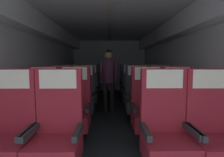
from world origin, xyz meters
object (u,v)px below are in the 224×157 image
Objects in this scene: seat_e_left_window at (76,86)px; seat_e_right_window at (128,86)px; seat_a_left_window at (9,135)px; seat_c_right_aisle at (161,98)px; seat_b_right_window at (148,110)px; seat_a_right_aisle at (213,134)px; seat_b_left_aisle at (74,110)px; seat_d_left_aisle at (88,91)px; seat_e_left_aisle at (92,86)px; seat_e_right_aisle at (143,86)px; seat_c_left_aisle at (83,98)px; seat_c_left_window at (60,98)px; seat_b_left_window at (43,111)px; seat_d_right_aisle at (150,91)px; seat_a_right_window at (166,134)px; seat_c_right_window at (137,98)px; seat_d_right_window at (132,91)px; seat_a_left_aisle at (57,135)px; seat_d_left_window at (69,91)px; seat_b_right_aisle at (178,110)px; flight_attendant at (109,74)px.

seat_e_left_window is 1.00× the size of seat_e_right_window.
seat_a_left_window is 2.80m from seat_c_right_aisle.
seat_b_right_window is at bearing 28.65° from seat_a_left_window.
seat_b_left_aisle is at bearing 149.78° from seat_a_right_aisle.
seat_d_left_aisle is 0.94m from seat_e_left_aisle.
seat_c_right_aisle is 1.85m from seat_e_right_aisle.
seat_c_left_aisle is at bearing 90.13° from seat_b_left_aisle.
seat_b_left_window is at bearing -89.97° from seat_c_left_window.
seat_e_left_window is 2.10m from seat_e_right_aisle.
seat_d_right_aisle is at bearing 52.52° from seat_a_left_window.
seat_b_left_aisle is at bearing 61.82° from seat_a_left_window.
seat_a_right_window is 2.81m from seat_d_right_aisle.
seat_e_right_aisle is (1.61, 0.92, 0.00)m from seat_d_left_aisle.
seat_c_left_window is 1.84m from seat_e_left_window.
seat_c_right_aisle and seat_e_right_aisle have the same top height.
seat_a_left_window is 3.69m from seat_e_left_window.
seat_b_left_aisle is at bearing -80.11° from seat_e_left_window.
seat_b_left_aisle is 1.45m from seat_c_right_window.
seat_d_right_window is at bearing 117.65° from seat_c_right_aisle.
seat_a_right_aisle is 4.06m from seat_e_left_aisle.
seat_a_left_aisle is 1.00× the size of seat_d_right_aisle.
seat_c_left_aisle is at bearing -131.66° from seat_e_right_aisle.
seat_c_left_aisle is 1.00× the size of seat_d_left_aisle.
seat_c_right_window is at bearing -58.74° from seat_e_left_aisle.
seat_d_left_window is (-1.63, 0.93, 0.00)m from seat_c_right_window.
seat_d_right_aisle is (-0.01, 1.85, 0.00)m from seat_b_right_aisle.
seat_c_left_window is at bearing -89.50° from seat_d_left_window.
seat_c_right_aisle is at bearing -23.85° from seat_d_left_window.
seat_b_left_aisle is 1.83m from seat_d_left_aisle.
seat_c_left_aisle is 1.00× the size of seat_d_right_aisle.
seat_a_right_aisle is 1.00× the size of seat_d_left_window.
seat_c_left_window and seat_e_right_aisle have the same top height.
seat_d_left_window and seat_d_right_aisle have the same top height.
seat_b_right_aisle and seat_c_right_window have the same top height.
seat_b_left_aisle is at bearing 1.86° from seat_b_left_window.
seat_d_left_aisle is 0.76× the size of flight_attendant.
seat_a_right_aisle is 3.21m from seat_d_left_aisle.
seat_d_left_window is (-1.64, 1.86, 0.00)m from seat_b_right_window.
seat_a_left_aisle is 1.00× the size of seat_a_right_aisle.
seat_a_right_window is at bearing -48.84° from seat_c_left_window.
seat_b_right_window is (0.01, 0.90, 0.00)m from seat_a_right_window.
seat_e_right_window is at bearing 89.83° from seat_d_right_window.
seat_b_right_window and seat_d_left_aisle have the same top height.
seat_d_left_window is (-0.49, 1.83, 0.00)m from seat_b_left_aisle.
seat_e_left_window is (-0.00, 2.78, 0.00)m from seat_b_left_window.
seat_a_left_window is 1.91m from seat_c_left_aisle.
seat_b_left_window is 1.00× the size of seat_d_left_aisle.
seat_d_left_aisle is (0.49, 1.84, 0.00)m from seat_b_left_window.
seat_a_right_aisle is 0.76× the size of flight_attendant.
seat_d_left_aisle is (0.50, -0.01, 0.00)m from seat_d_left_window.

